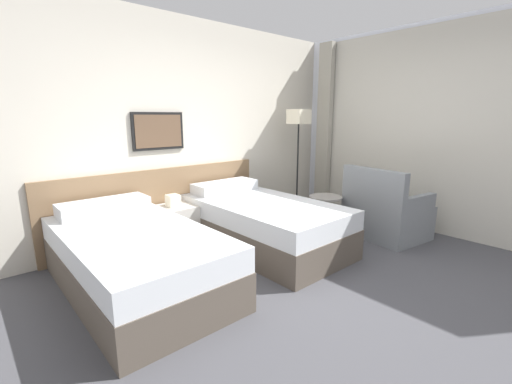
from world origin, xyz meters
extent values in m
plane|color=#47474C|center=(0.00, 0.00, 0.00)|extent=(16.00, 16.00, 0.00)
cube|color=beige|center=(0.00, 2.22, 1.35)|extent=(10.00, 0.06, 2.70)
cube|color=#846647|center=(-0.53, 2.17, 0.45)|extent=(2.78, 0.04, 0.90)
cube|color=black|center=(-0.53, 2.18, 1.35)|extent=(0.64, 0.03, 0.44)
cube|color=brown|center=(-0.53, 2.16, 1.35)|extent=(0.58, 0.01, 0.38)
cube|color=white|center=(2.35, -0.15, 1.35)|extent=(0.06, 4.69, 2.70)
cube|color=beige|center=(2.30, -0.15, 1.32)|extent=(0.03, 4.32, 2.64)
cube|color=#A8A393|center=(2.22, 1.84, 1.32)|extent=(0.10, 0.24, 2.64)
cube|color=brown|center=(-1.30, 1.15, 0.17)|extent=(1.08, 1.98, 0.33)
cube|color=silver|center=(-1.30, 1.15, 0.44)|extent=(1.07, 1.96, 0.21)
cube|color=silver|center=(-1.30, 1.91, 0.61)|extent=(0.86, 0.34, 0.13)
cube|color=brown|center=(0.24, 1.15, 0.17)|extent=(1.08, 1.98, 0.33)
cube|color=silver|center=(0.24, 1.15, 0.44)|extent=(1.07, 1.96, 0.21)
cube|color=silver|center=(0.24, 1.91, 0.61)|extent=(0.86, 0.34, 0.13)
cube|color=beige|center=(-0.53, 1.90, 0.24)|extent=(0.50, 0.43, 0.48)
cube|color=beige|center=(-0.53, 1.90, 0.55)|extent=(0.14, 0.14, 0.14)
cylinder|color=black|center=(1.48, 1.75, 0.01)|extent=(0.24, 0.24, 0.02)
cylinder|color=black|center=(1.48, 1.75, 0.71)|extent=(0.02, 0.02, 1.39)
cube|color=beige|center=(1.48, 1.75, 1.52)|extent=(0.26, 0.26, 0.21)
cylinder|color=gray|center=(1.20, 0.99, 0.01)|extent=(0.28, 0.28, 0.01)
cylinder|color=gray|center=(1.20, 0.99, 0.24)|extent=(0.05, 0.05, 0.46)
cylinder|color=gray|center=(1.20, 0.99, 0.48)|extent=(0.43, 0.43, 0.02)
cube|color=gray|center=(1.68, 0.38, 0.21)|extent=(0.85, 0.98, 0.43)
cube|color=gray|center=(1.37, 0.43, 0.67)|extent=(0.23, 0.89, 0.48)
cube|color=gray|center=(1.63, -0.01, 0.52)|extent=(0.63, 0.18, 0.18)
cube|color=gray|center=(1.74, 0.77, 0.52)|extent=(0.63, 0.18, 0.18)
camera|label=1|loc=(-2.38, -1.67, 1.52)|focal=24.00mm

